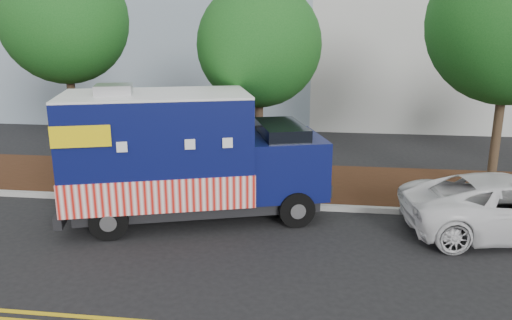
# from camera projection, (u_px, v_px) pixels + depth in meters

# --- Properties ---
(ground) EXTENTS (120.00, 120.00, 0.00)m
(ground) POSITION_uv_depth(u_px,v_px,m) (219.00, 224.00, 12.82)
(ground) COLOR black
(ground) RESTS_ON ground
(curb) EXTENTS (120.00, 0.18, 0.15)m
(curb) POSITION_uv_depth(u_px,v_px,m) (229.00, 203.00, 14.14)
(curb) COLOR #9E9E99
(curb) RESTS_ON ground
(mulch_strip) EXTENTS (120.00, 4.00, 0.15)m
(mulch_strip) POSITION_uv_depth(u_px,v_px,m) (241.00, 181.00, 16.15)
(mulch_strip) COLOR black
(mulch_strip) RESTS_ON ground
(tree_a) EXTENTS (3.91, 3.91, 7.07)m
(tree_a) POSITION_uv_depth(u_px,v_px,m) (64.00, 20.00, 15.32)
(tree_a) COLOR #38281C
(tree_a) RESTS_ON ground
(tree_b) EXTENTS (3.75, 3.75, 6.26)m
(tree_b) POSITION_uv_depth(u_px,v_px,m) (259.00, 45.00, 14.99)
(tree_b) COLOR #38281C
(tree_b) RESTS_ON ground
(tree_c) EXTENTS (4.53, 4.53, 7.30)m
(tree_c) POSITION_uv_depth(u_px,v_px,m) (511.00, 22.00, 13.60)
(tree_c) COLOR #38281C
(tree_c) RESTS_ON ground
(sign_post) EXTENTS (0.06, 0.06, 2.40)m
(sign_post) POSITION_uv_depth(u_px,v_px,m) (123.00, 156.00, 14.81)
(sign_post) COLOR #473828
(sign_post) RESTS_ON ground
(food_truck) EXTENTS (7.16, 4.33, 3.56)m
(food_truck) POSITION_uv_depth(u_px,v_px,m) (182.00, 159.00, 12.90)
(food_truck) COLOR black
(food_truck) RESTS_ON ground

